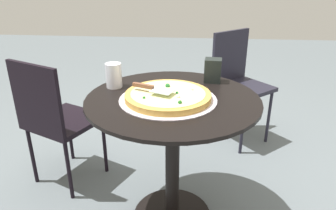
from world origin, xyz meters
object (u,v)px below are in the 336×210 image
object	(u,v)px
pizza_on_tray	(168,96)
drinking_cup	(114,75)
pizza_server	(152,88)
napkin_dispenser	(213,70)
patio_table	(173,134)
patio_chair_far	(55,116)
patio_chair_near	(238,78)

from	to	relation	value
pizza_on_tray	drinking_cup	xyz separation A→B (m)	(0.15, 0.30, 0.05)
pizza_server	napkin_dispenser	world-z (taller)	napkin_dispenser
patio_table	pizza_on_tray	distance (m)	0.22
drinking_cup	napkin_dispenser	world-z (taller)	same
pizza_server	patio_chair_far	bearing A→B (deg)	66.00
pizza_on_tray	patio_chair_near	xyz separation A→B (m)	(1.01, -0.46, -0.24)
pizza_on_tray	patio_chair_near	size ratio (longest dim) A/B	0.54
patio_table	drinking_cup	size ratio (longest dim) A/B	6.65
pizza_server	napkin_dispenser	size ratio (longest dim) A/B	1.65
pizza_on_tray	patio_chair_far	size ratio (longest dim) A/B	0.56
pizza_server	drinking_cup	world-z (taller)	drinking_cup
drinking_cup	patio_table	bearing A→B (deg)	-111.42
pizza_on_tray	napkin_dispenser	bearing A→B (deg)	-38.31
pizza_on_tray	patio_chair_near	world-z (taller)	patio_chair_near
pizza_on_tray	pizza_server	size ratio (longest dim) A/B	2.21
pizza_on_tray	drinking_cup	size ratio (longest dim) A/B	3.66
patio_table	napkin_dispenser	world-z (taller)	napkin_dispenser
patio_table	patio_chair_far	distance (m)	0.78
patio_table	patio_chair_far	world-z (taller)	patio_chair_far
patio_table	pizza_on_tray	world-z (taller)	pizza_on_tray
napkin_dispenser	patio_chair_near	bearing A→B (deg)	76.85
patio_table	patio_chair_far	size ratio (longest dim) A/B	1.01
pizza_on_tray	drinking_cup	bearing A→B (deg)	63.16
drinking_cup	napkin_dispenser	xyz separation A→B (m)	(0.13, -0.52, 0.00)
pizza_on_tray	patio_chair_far	bearing A→B (deg)	68.69
patio_table	pizza_on_tray	bearing A→B (deg)	140.23
patio_table	pizza_on_tray	size ratio (longest dim) A/B	1.82
pizza_on_tray	pizza_server	xyz separation A→B (m)	(-0.01, 0.07, 0.04)
patio_chair_near	patio_table	bearing A→B (deg)	155.83
napkin_dispenser	patio_chair_near	xyz separation A→B (m)	(0.73, -0.24, -0.28)
drinking_cup	patio_chair_far	xyz separation A→B (m)	(0.13, 0.42, -0.31)
patio_table	patio_chair_near	bearing A→B (deg)	-24.17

